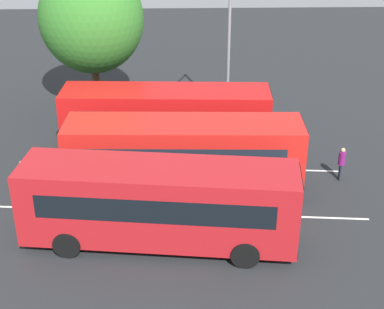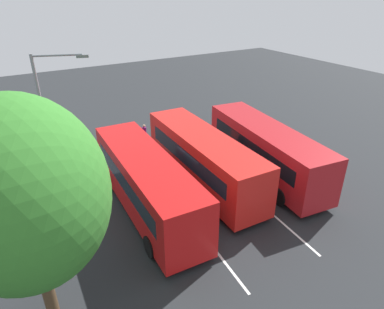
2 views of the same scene
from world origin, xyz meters
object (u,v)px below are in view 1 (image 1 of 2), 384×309
at_px(bus_center_left, 185,154).
at_px(pedestrian, 342,161).
at_px(depot_tree, 91,19).
at_px(bus_center_right, 167,118).
at_px(bus_far_left, 160,203).
at_px(street_lamp, 228,40).

bearing_deg(bus_center_left, pedestrian, 7.64).
bearing_deg(pedestrian, bus_center_left, 10.64).
distance_m(bus_center_left, pedestrian, 7.17).
height_order(bus_center_left, depot_tree, depot_tree).
distance_m(bus_center_left, bus_center_right, 4.08).
xyz_separation_m(bus_far_left, street_lamp, (3.42, 11.61, 2.88)).
distance_m(bus_far_left, depot_tree, 14.66).
xyz_separation_m(bus_center_left, pedestrian, (7.09, 0.69, -0.83)).
height_order(bus_center_left, bus_center_right, same).
bearing_deg(bus_center_right, bus_far_left, -88.51).
xyz_separation_m(street_lamp, depot_tree, (-7.39, 2.05, 0.67)).
bearing_deg(bus_far_left, bus_center_right, 95.76).
bearing_deg(bus_far_left, bus_center_left, 83.14).
height_order(pedestrian, street_lamp, street_lamp).
relative_size(bus_far_left, street_lamp, 1.28).
bearing_deg(bus_center_left, depot_tree, 119.22).
distance_m(pedestrian, depot_tree, 15.65).
xyz_separation_m(bus_center_left, depot_tree, (-4.96, 9.67, 3.55)).
distance_m(bus_far_left, pedestrian, 9.37).
bearing_deg(bus_center_left, bus_center_right, 103.54).
xyz_separation_m(bus_far_left, bus_center_right, (0.17, 7.99, 0.00)).
height_order(bus_far_left, pedestrian, bus_far_left).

